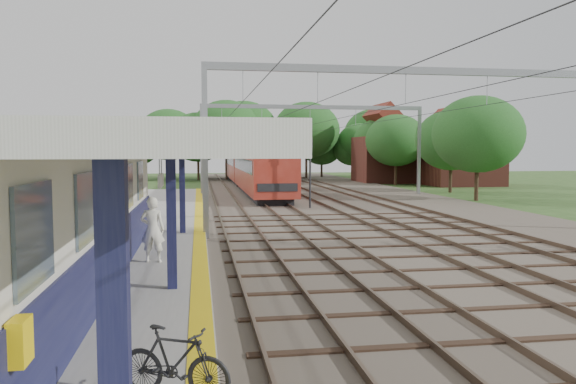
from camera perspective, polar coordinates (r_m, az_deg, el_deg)
ballast_bed at (r=38.55m, az=4.86°, el=-0.98°), size 18.00×90.00×0.10m
platform at (r=21.65m, az=-14.95°, el=-4.94°), size 5.00×52.00×0.35m
yellow_stripe at (r=21.50m, az=-8.97°, el=-4.42°), size 0.45×52.00×0.01m
station_building at (r=14.79m, az=-23.19°, el=-2.08°), size 3.41×18.00×3.40m
canopy at (r=13.49m, az=-19.85°, el=4.24°), size 6.40×20.00×3.44m
rail_tracks at (r=38.02m, az=1.20°, el=-0.86°), size 11.80×88.00×0.15m
catenary_system at (r=33.72m, az=5.85°, el=7.54°), size 17.22×88.00×7.00m
tree_band at (r=65.03m, az=-1.04°, el=5.48°), size 31.72×30.88×8.82m
house_near at (r=59.38m, az=17.20°, el=3.53°), size 7.00×6.12×7.89m
house_far at (r=62.96m, az=10.68°, el=3.91°), size 8.00×6.12×8.66m
person at (r=16.71m, az=-13.60°, el=-3.72°), size 0.74×0.54×1.90m
bicycle at (r=7.82m, az=-11.42°, el=-16.58°), size 1.62×1.09×0.95m
train at (r=52.50m, az=-3.88°, el=2.74°), size 2.96×36.88×3.89m
signal_post at (r=33.63m, az=2.26°, el=2.68°), size 0.33×0.29×4.24m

